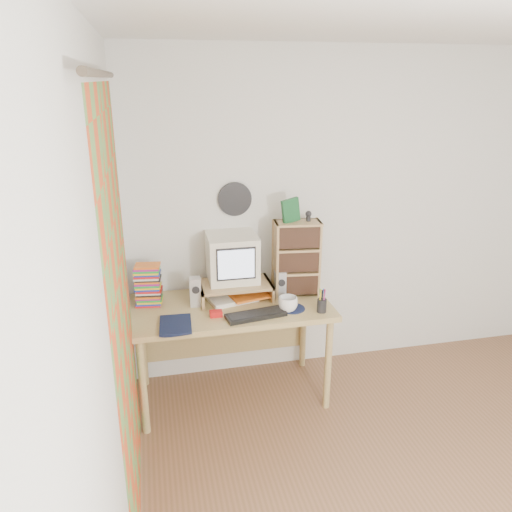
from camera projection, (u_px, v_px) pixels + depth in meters
name	position (u px, v px, depth m)	size (l,w,h in m)	color
back_wall	(351.00, 215.00, 3.91)	(3.50, 3.50, 0.00)	silver
left_wall	(107.00, 353.00, 1.95)	(3.50, 3.50, 0.00)	silver
curtain	(123.00, 320.00, 2.43)	(2.20, 2.20, 0.00)	#C1421B
wall_disc	(235.00, 199.00, 3.64)	(0.25, 0.25, 0.02)	black
desk	(230.00, 318.00, 3.63)	(1.40, 0.70, 0.75)	tan
monitor_riser	(235.00, 287.00, 3.60)	(0.52, 0.30, 0.12)	tan
crt_monitor	(233.00, 259.00, 3.58)	(0.35, 0.35, 0.34)	silver
speaker_left	(195.00, 292.00, 3.49)	(0.08, 0.08, 0.21)	#B9B8BD
speaker_right	(280.00, 285.00, 3.62)	(0.08, 0.08, 0.20)	#B9B8BD
keyboard	(256.00, 315.00, 3.35)	(0.41, 0.14, 0.03)	black
dvd_stack	(148.00, 289.00, 3.50)	(0.17, 0.12, 0.24)	brown
cd_rack	(297.00, 258.00, 3.63)	(0.33, 0.18, 0.55)	tan
mug	(288.00, 304.00, 3.42)	(0.13, 0.13, 0.10)	white
diary	(159.00, 324.00, 3.19)	(0.25, 0.19, 0.05)	#0E1533
mousepad	(292.00, 308.00, 3.47)	(0.19, 0.19, 0.00)	#101537
pen_cup	(322.00, 303.00, 3.40)	(0.06, 0.06, 0.13)	black
papers	(238.00, 296.00, 3.62)	(0.33, 0.24, 0.04)	white
red_box	(216.00, 314.00, 3.35)	(0.08, 0.05, 0.04)	red
game_box	(291.00, 211.00, 3.50)	(0.13, 0.03, 0.17)	#175129
webcam	(308.00, 216.00, 3.54)	(0.04, 0.04, 0.08)	black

